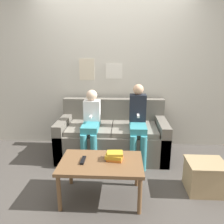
% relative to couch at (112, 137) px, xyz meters
% --- Properties ---
extents(ground_plane, '(10.00, 10.00, 0.00)m').
position_rel_couch_xyz_m(ground_plane, '(0.00, -0.51, -0.30)').
color(ground_plane, '#4C4742').
extents(wall_back, '(8.00, 0.07, 2.60)m').
position_rel_couch_xyz_m(wall_back, '(-0.00, 0.49, 1.00)').
color(wall_back, beige).
rests_on(wall_back, ground_plane).
extents(couch, '(1.65, 0.80, 0.85)m').
position_rel_couch_xyz_m(couch, '(0.00, 0.00, 0.00)').
color(couch, '#6B665B').
rests_on(couch, ground_plane).
extents(coffee_table, '(0.90, 0.57, 0.44)m').
position_rel_couch_xyz_m(coffee_table, '(-0.07, -1.07, 0.10)').
color(coffee_table, brown).
rests_on(coffee_table, ground_plane).
extents(person_left, '(0.24, 0.55, 1.06)m').
position_rel_couch_xyz_m(person_left, '(-0.30, -0.20, 0.30)').
color(person_left, teal).
rests_on(person_left, ground_plane).
extents(person_right, '(0.24, 0.55, 1.15)m').
position_rel_couch_xyz_m(person_right, '(0.38, -0.19, 0.34)').
color(person_right, teal).
rests_on(person_right, ground_plane).
extents(tv_remote, '(0.04, 0.17, 0.02)m').
position_rel_couch_xyz_m(tv_remote, '(-0.26, -1.07, 0.16)').
color(tv_remote, black).
rests_on(tv_remote, coffee_table).
extents(book_stack, '(0.20, 0.17, 0.09)m').
position_rel_couch_xyz_m(book_stack, '(0.08, -1.02, 0.19)').
color(book_stack, orange).
rests_on(book_stack, coffee_table).
extents(storage_box, '(0.43, 0.38, 0.37)m').
position_rel_couch_xyz_m(storage_box, '(1.13, -0.88, -0.11)').
color(storage_box, tan).
rests_on(storage_box, ground_plane).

